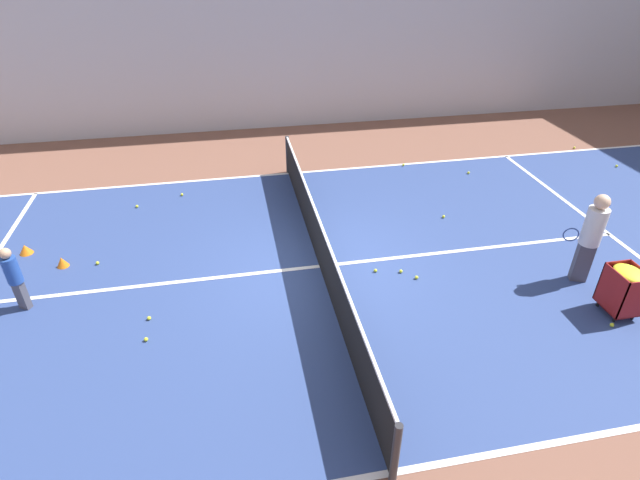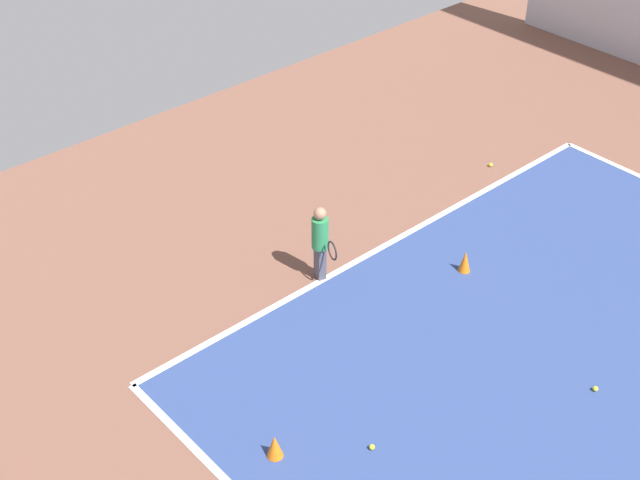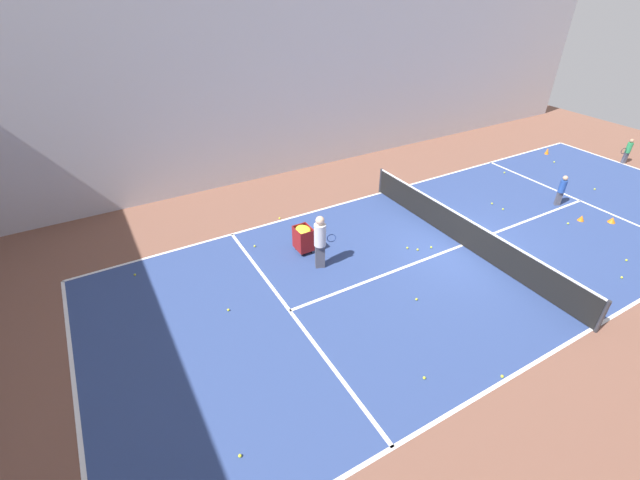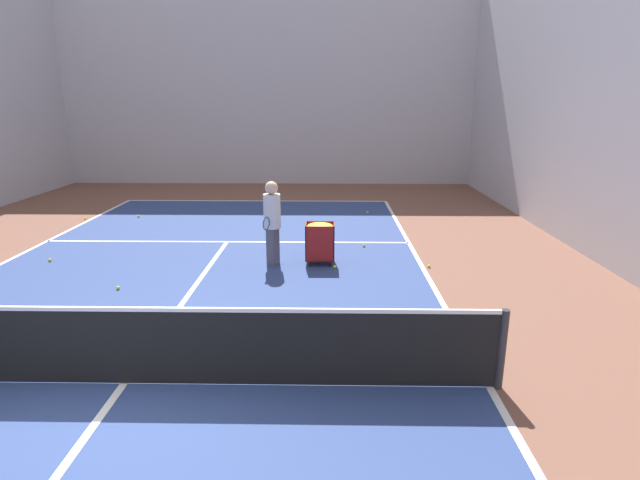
% 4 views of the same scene
% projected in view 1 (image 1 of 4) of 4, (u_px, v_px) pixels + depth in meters
% --- Properties ---
extents(ground_plane, '(35.54, 35.54, 0.00)m').
position_uv_depth(ground_plane, '(320.00, 266.00, 10.00)').
color(ground_plane, brown).
extents(court_playing_area, '(9.14, 23.76, 0.00)m').
position_uv_depth(court_playing_area, '(320.00, 266.00, 10.00)').
color(court_playing_area, navy).
rests_on(court_playing_area, ground).
extents(line_sideline_left, '(0.10, 23.76, 0.00)m').
position_uv_depth(line_sideline_left, '(289.00, 173.00, 13.80)').
color(line_sideline_left, white).
rests_on(line_sideline_left, ground).
extents(line_sideline_right, '(0.10, 23.76, 0.00)m').
position_uv_depth(line_sideline_right, '(390.00, 473.00, 6.19)').
color(line_sideline_right, white).
rests_on(line_sideline_right, ground).
extents(line_service_far, '(9.14, 0.10, 0.00)m').
position_uv_depth(line_service_far, '(609.00, 234.00, 11.05)').
color(line_service_far, white).
rests_on(line_service_far, ground).
extents(line_centre_service, '(0.10, 13.07, 0.00)m').
position_uv_depth(line_centre_service, '(320.00, 266.00, 9.99)').
color(line_centre_service, white).
rests_on(line_centre_service, ground).
extents(tennis_net, '(9.44, 0.10, 1.04)m').
position_uv_depth(tennis_net, '(320.00, 244.00, 9.71)').
color(tennis_net, '#2D2D33').
rests_on(tennis_net, ground).
extents(coach_at_net, '(0.47, 0.73, 1.82)m').
position_uv_depth(coach_at_net, '(592.00, 233.00, 9.08)').
color(coach_at_net, '#4C4C56').
rests_on(coach_at_net, ground).
extents(child_midcourt, '(0.34, 0.34, 1.25)m').
position_uv_depth(child_midcourt, '(14.00, 275.00, 8.54)').
color(child_midcourt, '#4C4C56').
rests_on(child_midcourt, ground).
extents(ball_cart, '(0.62, 0.51, 0.92)m').
position_uv_depth(ball_cart, '(626.00, 283.00, 8.45)').
color(ball_cart, maroon).
rests_on(ball_cart, ground).
extents(training_cone_1, '(0.27, 0.27, 0.20)m').
position_uv_depth(training_cone_1, '(25.00, 249.00, 10.34)').
color(training_cone_1, orange).
rests_on(training_cone_1, ground).
extents(training_cone_3, '(0.23, 0.23, 0.21)m').
position_uv_depth(training_cone_3, '(62.00, 262.00, 9.94)').
color(training_cone_3, orange).
rests_on(training_cone_3, ground).
extents(tennis_ball_0, '(0.07, 0.07, 0.07)m').
position_uv_depth(tennis_ball_0, '(182.00, 195.00, 12.63)').
color(tennis_ball_0, yellow).
rests_on(tennis_ball_0, ground).
extents(tennis_ball_4, '(0.07, 0.07, 0.07)m').
position_uv_depth(tennis_ball_4, '(417.00, 277.00, 9.62)').
color(tennis_ball_4, yellow).
rests_on(tennis_ball_4, ground).
extents(tennis_ball_5, '(0.07, 0.07, 0.07)m').
position_uv_depth(tennis_ball_5, '(469.00, 173.00, 13.76)').
color(tennis_ball_5, yellow).
rests_on(tennis_ball_5, ground).
extents(tennis_ball_9, '(0.07, 0.07, 0.07)m').
position_uv_depth(tennis_ball_9, '(146.00, 339.00, 8.16)').
color(tennis_ball_9, yellow).
rests_on(tennis_ball_9, ground).
extents(tennis_ball_10, '(0.07, 0.07, 0.07)m').
position_uv_depth(tennis_ball_10, '(149.00, 318.00, 8.61)').
color(tennis_ball_10, yellow).
rests_on(tennis_ball_10, ground).
extents(tennis_ball_11, '(0.07, 0.07, 0.07)m').
position_uv_depth(tennis_ball_11, '(97.00, 263.00, 10.03)').
color(tennis_ball_11, yellow).
rests_on(tennis_ball_11, ground).
extents(tennis_ball_13, '(0.07, 0.07, 0.07)m').
position_uv_depth(tennis_ball_13, '(612.00, 325.00, 8.46)').
color(tennis_ball_13, yellow).
rests_on(tennis_ball_13, ground).
extents(tennis_ball_15, '(0.07, 0.07, 0.07)m').
position_uv_depth(tennis_ball_15, '(401.00, 271.00, 9.79)').
color(tennis_ball_15, yellow).
rests_on(tennis_ball_15, ground).
extents(tennis_ball_16, '(0.07, 0.07, 0.07)m').
position_uv_depth(tennis_ball_16, '(617.00, 166.00, 14.16)').
color(tennis_ball_16, yellow).
rests_on(tennis_ball_16, ground).
extents(tennis_ball_17, '(0.07, 0.07, 0.07)m').
position_uv_depth(tennis_ball_17, '(444.00, 217.00, 11.66)').
color(tennis_ball_17, yellow).
rests_on(tennis_ball_17, ground).
extents(tennis_ball_18, '(0.07, 0.07, 0.07)m').
position_uv_depth(tennis_ball_18, '(403.00, 165.00, 14.23)').
color(tennis_ball_18, yellow).
rests_on(tennis_ball_18, ground).
extents(tennis_ball_19, '(0.07, 0.07, 0.07)m').
position_uv_depth(tennis_ball_19, '(574.00, 148.00, 15.35)').
color(tennis_ball_19, yellow).
rests_on(tennis_ball_19, ground).
extents(tennis_ball_21, '(0.07, 0.07, 0.07)m').
position_uv_depth(tennis_ball_21, '(137.00, 206.00, 12.09)').
color(tennis_ball_21, yellow).
rests_on(tennis_ball_21, ground).
extents(tennis_ball_22, '(0.07, 0.07, 0.07)m').
position_uv_depth(tennis_ball_22, '(375.00, 271.00, 9.81)').
color(tennis_ball_22, yellow).
rests_on(tennis_ball_22, ground).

